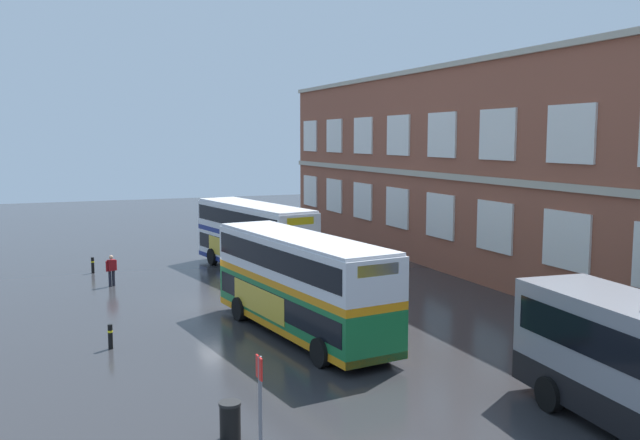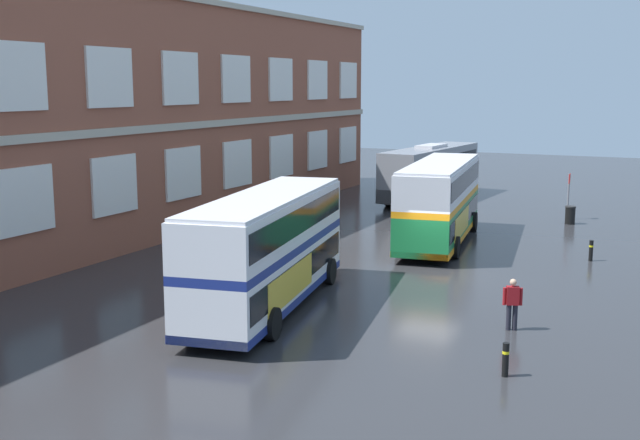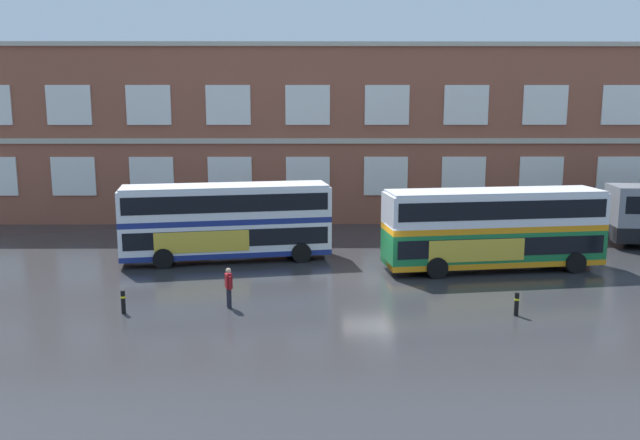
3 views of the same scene
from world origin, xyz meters
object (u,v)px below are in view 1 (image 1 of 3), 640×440
Objects in this scene: station_litter_bin at (230,421)px; safety_bollard_west at (93,265)px; double_decker_near at (254,236)px; safety_bollard_east at (110,336)px; waiting_passenger at (111,269)px; double_decker_middle at (300,283)px; bus_stand_flag at (260,399)px.

station_litter_bin is 1.08× the size of safety_bollard_west.
double_decker_near reaches higher than safety_bollard_east.
safety_bollard_west is at bearing -176.01° from station_litter_bin.
station_litter_bin is at bearing 3.99° from safety_bollard_west.
double_decker_near is 6.64× the size of waiting_passenger.
double_decker_middle is at bearing 26.36° from waiting_passenger.
waiting_passenger is (-12.57, -6.23, -1.22)m from double_decker_middle.
double_decker_middle is 4.17× the size of bus_stand_flag.
waiting_passenger is 1.79× the size of safety_bollard_west.
double_decker_near is 11.88× the size of safety_bollard_west.
safety_bollard_east is at bearing -1.57° from safety_bollard_west.
double_decker_near is 11.88× the size of safety_bollard_east.
double_decker_middle is at bearing 154.48° from bus_stand_flag.
safety_bollard_east is (-11.00, -2.56, -1.14)m from bus_stand_flag.
station_litter_bin is (8.50, -5.16, -1.63)m from double_decker_middle.
safety_bollard_east is at bearing -166.91° from station_litter_bin.
bus_stand_flag is at bearing 3.61° from waiting_passenger.
safety_bollard_west is 15.81m from safety_bollard_east.
double_decker_near is 1.00× the size of double_decker_middle.
waiting_passenger is (1.17, -8.36, -1.22)m from double_decker_near.
double_decker_near and double_decker_middle have the same top height.
bus_stand_flag is 26.92m from safety_bollard_west.
double_decker_middle is at bearing -8.83° from double_decker_near.
double_decker_near is 13.90m from double_decker_middle.
double_decker_middle is 18.20m from safety_bollard_west.
safety_bollard_east is (-9.44, -2.20, -0.03)m from station_litter_bin.
double_decker_middle reaches higher than bus_stand_flag.
double_decker_middle is at bearing 22.46° from safety_bollard_west.
double_decker_near reaches higher than waiting_passenger.
waiting_passenger is at bearing 9.46° from safety_bollard_west.
bus_stand_flag reaches higher than station_litter_bin.
double_decker_near is at bearing 97.95° from waiting_passenger.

